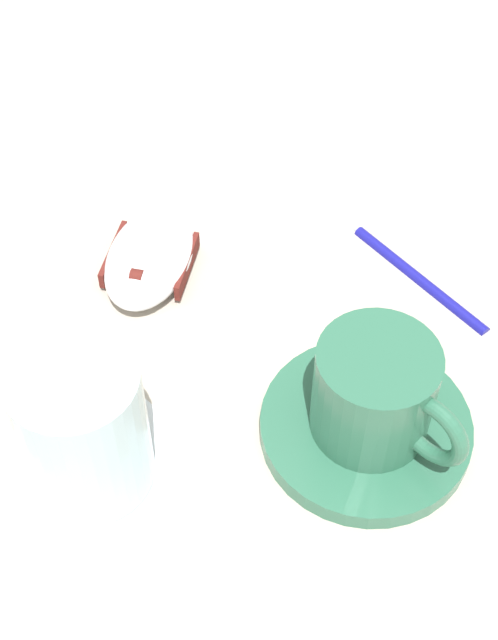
# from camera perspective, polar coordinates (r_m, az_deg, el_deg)

# --- Properties ---
(ground_plane) EXTENTS (3.00, 3.00, 0.00)m
(ground_plane) POSITION_cam_1_polar(r_m,az_deg,el_deg) (0.60, 0.64, -4.59)
(ground_plane) COLOR #B2A899
(saucer) EXTENTS (0.14, 0.14, 0.01)m
(saucer) POSITION_cam_1_polar(r_m,az_deg,el_deg) (0.58, 7.35, -7.08)
(saucer) COLOR #2D664C
(saucer) RESTS_ON ground
(coffee_cup) EXTENTS (0.10, 0.08, 0.07)m
(coffee_cup) POSITION_cam_1_polar(r_m,az_deg,el_deg) (0.55, 8.19, -4.71)
(coffee_cup) COLOR #2D664C
(coffee_cup) RESTS_ON saucer
(computer_mouse) EXTENTS (0.09, 0.12, 0.03)m
(computer_mouse) POSITION_cam_1_polar(r_m,az_deg,el_deg) (0.67, -6.38, 4.06)
(computer_mouse) COLOR silver
(computer_mouse) RESTS_ON ground
(mouse_cable) EXTENTS (0.09, 0.25, 0.00)m
(mouse_cable) POSITION_cam_1_polar(r_m,az_deg,el_deg) (0.59, -14.54, -8.66)
(mouse_cable) COLOR white
(mouse_cable) RESTS_ON ground
(napkin_under_glass) EXTENTS (0.17, 0.17, 0.00)m
(napkin_under_glass) POSITION_cam_1_polar(r_m,az_deg,el_deg) (0.57, -10.16, -10.10)
(napkin_under_glass) COLOR white
(napkin_under_glass) RESTS_ON ground
(drinking_glass) EXTENTS (0.08, 0.08, 0.10)m
(drinking_glass) POSITION_cam_1_polar(r_m,az_deg,el_deg) (0.53, -10.53, -6.81)
(drinking_glass) COLOR silver
(drinking_glass) RESTS_ON napkin_under_glass
(pen) EXTENTS (0.13, 0.07, 0.01)m
(pen) POSITION_cam_1_polar(r_m,az_deg,el_deg) (0.68, 10.59, 3.04)
(pen) COLOR navy
(pen) RESTS_ON ground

